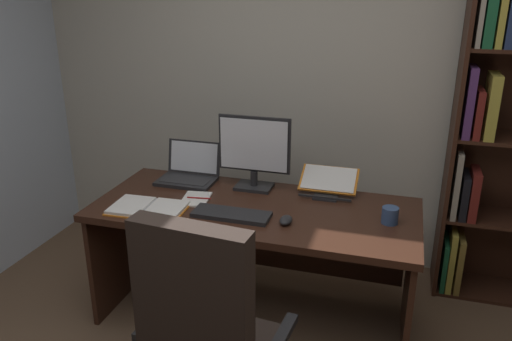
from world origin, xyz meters
TOP-DOWN VIEW (x-y plane):
  - wall_back at (0.00, 1.99)m, footprint 4.64×0.12m
  - desk at (-0.18, 1.14)m, footprint 1.81×0.78m
  - bookshelf at (1.17, 1.75)m, footprint 0.84×0.34m
  - monitor at (-0.27, 1.32)m, footprint 0.44×0.16m
  - laptop at (-0.70, 1.32)m, footprint 0.35×0.27m
  - keyboard at (-0.27, 0.90)m, footprint 0.42×0.15m
  - computer_mouse at (0.03, 0.90)m, footprint 0.06×0.10m
  - reading_stand_with_book at (0.18, 1.38)m, footprint 0.34×0.25m
  - open_binder at (-0.74, 0.85)m, footprint 0.43×0.28m
  - notepad at (-0.54, 1.05)m, footprint 0.18×0.23m
  - pen at (-0.52, 1.05)m, footprint 0.14×0.03m
  - coffee_mug at (0.55, 1.06)m, footprint 0.09×0.09m

SIDE VIEW (x-z plane):
  - desk at x=-0.18m, z-range 0.17..0.90m
  - notepad at x=-0.54m, z-range 0.73..0.74m
  - open_binder at x=-0.74m, z-range 0.73..0.75m
  - keyboard at x=-0.27m, z-range 0.73..0.75m
  - pen at x=-0.52m, z-range 0.74..0.74m
  - computer_mouse at x=0.03m, z-range 0.73..0.77m
  - coffee_mug at x=0.55m, z-range 0.73..0.81m
  - laptop at x=-0.70m, z-range 0.66..0.89m
  - reading_stand_with_book at x=0.18m, z-range 0.73..0.86m
  - monitor at x=-0.27m, z-range 0.72..1.17m
  - bookshelf at x=1.17m, z-range 0.04..2.13m
  - wall_back at x=0.00m, z-range 0.00..2.69m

